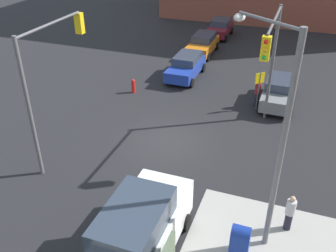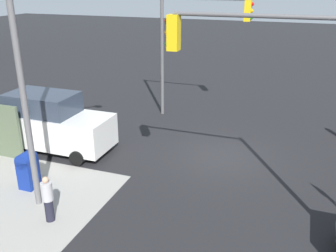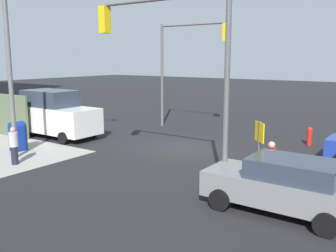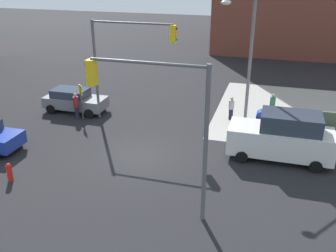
{
  "view_description": "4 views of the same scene",
  "coord_description": "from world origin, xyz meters",
  "px_view_note": "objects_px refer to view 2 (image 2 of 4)",
  "views": [
    {
      "loc": [
        15.59,
        5.81,
        10.69
      ],
      "look_at": [
        0.19,
        0.16,
        1.11
      ],
      "focal_mm": 40.0,
      "sensor_mm": 36.0,
      "label": 1
    },
    {
      "loc": [
        -2.83,
        14.75,
        7.24
      ],
      "look_at": [
        2.43,
        0.27,
        1.23
      ],
      "focal_mm": 40.0,
      "sensor_mm": 36.0,
      "label": 2
    },
    {
      "loc": [
        -9.74,
        15.27,
        4.4
      ],
      "look_at": [
        0.55,
        0.49,
        1.13
      ],
      "focal_mm": 40.0,
      "sensor_mm": 36.0,
      "label": 3
    },
    {
      "loc": [
        6.67,
        -17.0,
        9.67
      ],
      "look_at": [
        1.53,
        0.6,
        1.67
      ],
      "focal_mm": 40.0,
      "sensor_mm": 36.0,
      "label": 4
    }
  ],
  "objects_px": {
    "traffic_signal_nw_corner": "(282,84)",
    "pedestrian_waiting": "(48,198)",
    "mailbox_blue": "(28,169)",
    "van_white_delivery": "(51,123)",
    "traffic_signal_se_corner": "(195,35)",
    "street_lamp_corner": "(32,69)"
  },
  "relations": [
    {
      "from": "traffic_signal_nw_corner",
      "to": "van_white_delivery",
      "type": "bearing_deg",
      "value": -15.35
    },
    {
      "from": "traffic_signal_nw_corner",
      "to": "pedestrian_waiting",
      "type": "distance_m",
      "value": 7.85
    },
    {
      "from": "van_white_delivery",
      "to": "mailbox_blue",
      "type": "bearing_deg",
      "value": 111.64
    },
    {
      "from": "street_lamp_corner",
      "to": "traffic_signal_se_corner",
      "type": "bearing_deg",
      "value": -103.02
    },
    {
      "from": "pedestrian_waiting",
      "to": "van_white_delivery",
      "type": "bearing_deg",
      "value": 23.61
    },
    {
      "from": "traffic_signal_nw_corner",
      "to": "traffic_signal_se_corner",
      "type": "distance_m",
      "value": 10.31
    },
    {
      "from": "street_lamp_corner",
      "to": "pedestrian_waiting",
      "type": "xyz_separation_m",
      "value": [
        -0.78,
        1.0,
        -3.88
      ]
    },
    {
      "from": "traffic_signal_se_corner",
      "to": "van_white_delivery",
      "type": "xyz_separation_m",
      "value": [
        4.8,
        6.3,
        -3.31
      ]
    },
    {
      "from": "mailbox_blue",
      "to": "van_white_delivery",
      "type": "relative_size",
      "value": 0.26
    },
    {
      "from": "traffic_signal_nw_corner",
      "to": "mailbox_blue",
      "type": "bearing_deg",
      "value": 3.34
    },
    {
      "from": "traffic_signal_nw_corner",
      "to": "traffic_signal_se_corner",
      "type": "xyz_separation_m",
      "value": [
        5.04,
        -9.0,
        -0.04
      ]
    },
    {
      "from": "traffic_signal_nw_corner",
      "to": "pedestrian_waiting",
      "type": "bearing_deg",
      "value": 16.93
    },
    {
      "from": "traffic_signal_nw_corner",
      "to": "traffic_signal_se_corner",
      "type": "relative_size",
      "value": 1.0
    },
    {
      "from": "pedestrian_waiting",
      "to": "traffic_signal_nw_corner",
      "type": "bearing_deg",
      "value": -84.28
    },
    {
      "from": "traffic_signal_se_corner",
      "to": "mailbox_blue",
      "type": "relative_size",
      "value": 4.55
    },
    {
      "from": "traffic_signal_se_corner",
      "to": "mailbox_blue",
      "type": "bearing_deg",
      "value": 69.62
    },
    {
      "from": "traffic_signal_se_corner",
      "to": "street_lamp_corner",
      "type": "bearing_deg",
      "value": 76.98
    },
    {
      "from": "street_lamp_corner",
      "to": "van_white_delivery",
      "type": "relative_size",
      "value": 1.48
    },
    {
      "from": "traffic_signal_se_corner",
      "to": "street_lamp_corner",
      "type": "xyz_separation_m",
      "value": [
        2.31,
        10.0,
        0.11
      ]
    },
    {
      "from": "traffic_signal_se_corner",
      "to": "traffic_signal_nw_corner",
      "type": "bearing_deg",
      "value": 119.25
    },
    {
      "from": "traffic_signal_se_corner",
      "to": "mailbox_blue",
      "type": "xyz_separation_m",
      "value": [
        3.53,
        9.5,
        -3.83
      ]
    },
    {
      "from": "traffic_signal_nw_corner",
      "to": "street_lamp_corner",
      "type": "xyz_separation_m",
      "value": [
        7.35,
        1.0,
        0.06
      ]
    }
  ]
}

